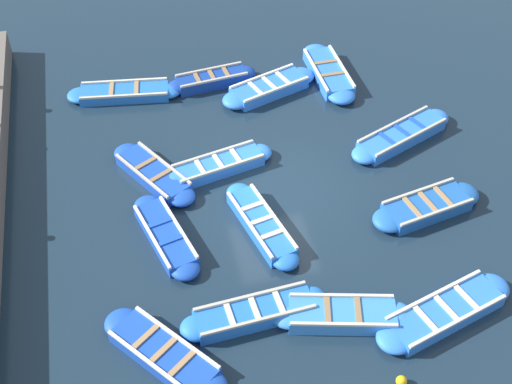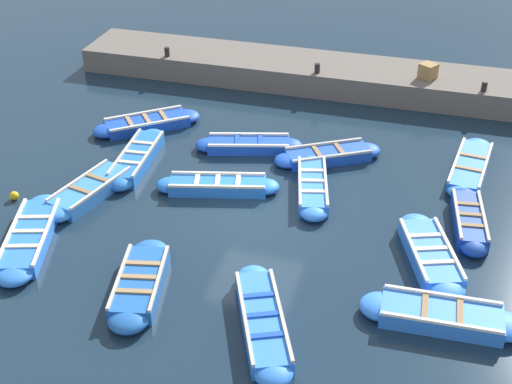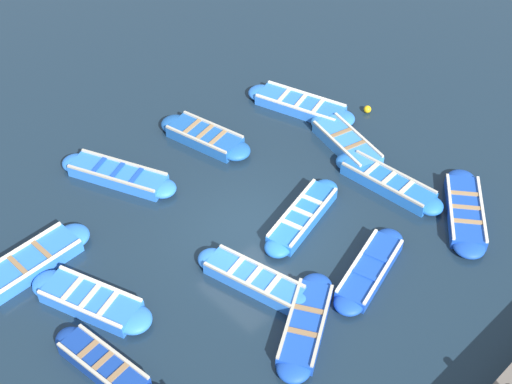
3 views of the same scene
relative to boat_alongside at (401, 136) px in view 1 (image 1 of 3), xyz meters
The scene contains 16 objects.
ground_plane 4.69m from the boat_alongside, 17.91° to the left, with size 120.00×120.00×0.00m, color #162838.
boat_alongside is the anchor object (origin of this frame).
boat_outer_right 4.89m from the boat_alongside, 44.16° to the right, with size 3.69×2.10×0.45m.
boat_end_of_row 4.02m from the boat_alongside, 71.60° to the right, with size 1.14×3.71×0.45m.
boat_tucked 6.85m from the boat_alongside, 78.09° to the left, with size 4.10×2.07×0.43m.
boat_stern_in 8.31m from the boat_alongside, 43.58° to the left, with size 3.82×1.09×0.45m.
boat_near_quay 9.38m from the boat_alongside, 26.83° to the right, with size 3.95×1.33×0.38m.
boat_outer_left 5.90m from the boat_alongside, 28.45° to the left, with size 1.61×3.67×0.42m.
boat_far_corner 7.38m from the boat_alongside, 57.86° to the left, with size 3.64×1.67×0.46m.
boat_centre 5.92m from the boat_alongside, ahead, with size 3.62×1.57×0.43m.
boat_broadside 7.88m from the boat_alongside, ahead, with size 2.49×3.42×0.41m.
boat_inner_gap 8.27m from the boat_alongside, 18.67° to the left, with size 1.68×3.53×0.40m.
boat_bow_out 3.19m from the boat_alongside, 81.96° to the left, with size 3.56×1.65×0.46m.
boat_drifting 6.85m from the boat_alongside, 38.79° to the right, with size 3.24×1.12×0.45m.
boat_mid_row 10.53m from the boat_alongside, 37.47° to the left, with size 3.03×3.46×0.41m.
buoy_orange_near 8.83m from the boat_alongside, 69.23° to the left, with size 0.26×0.26×0.26m, color #EAB214.
Camera 1 is at (3.80, 14.60, 14.56)m, focal length 50.00 mm.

